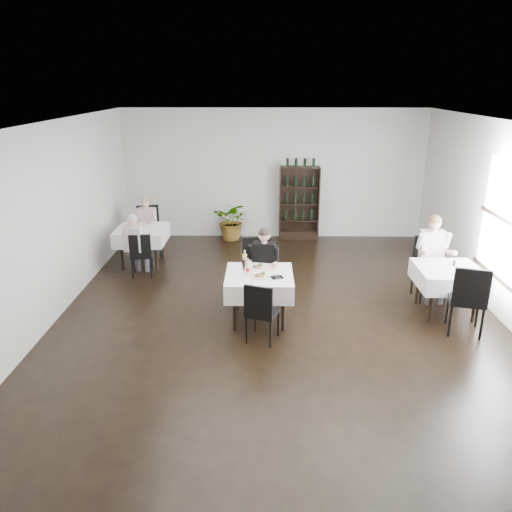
{
  "coord_description": "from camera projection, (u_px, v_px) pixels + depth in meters",
  "views": [
    {
      "loc": [
        -0.25,
        -7.11,
        3.56
      ],
      "look_at": [
        -0.35,
        0.2,
        0.99
      ],
      "focal_mm": 35.0,
      "sensor_mm": 36.0,
      "label": 1
    }
  ],
  "objects": [
    {
      "name": "plate_far",
      "position": [
        258.0,
        267.0,
        7.88
      ],
      "size": [
        0.27,
        0.27,
        0.07
      ],
      "color": "white",
      "rests_on": "main_table"
    },
    {
      "name": "room_shell",
      "position": [
        280.0,
        228.0,
        7.39
      ],
      "size": [
        9.0,
        9.0,
        9.0
      ],
      "color": "black",
      "rests_on": "ground"
    },
    {
      "name": "diner_right_far",
      "position": [
        433.0,
        251.0,
        8.43
      ],
      "size": [
        0.57,
        0.57,
        1.46
      ],
      "color": "#424149",
      "rests_on": "ground"
    },
    {
      "name": "napkin_cutlery",
      "position": [
        277.0,
        277.0,
        7.49
      ],
      "size": [
        0.22,
        0.2,
        0.02
      ],
      "color": "black",
      "rests_on": "main_table"
    },
    {
      "name": "right_chair_far",
      "position": [
        429.0,
        263.0,
        8.53
      ],
      "size": [
        0.52,
        0.53,
        1.07
      ],
      "color": "black",
      "rests_on": "ground"
    },
    {
      "name": "main_chair_near",
      "position": [
        261.0,
        309.0,
        7.04
      ],
      "size": [
        0.53,
        0.53,
        0.91
      ],
      "color": "black",
      "rests_on": "ground"
    },
    {
      "name": "left_table",
      "position": [
        142.0,
        235.0,
        10.08
      ],
      "size": [
        0.98,
        0.98,
        0.77
      ],
      "color": "black",
      "rests_on": "ground"
    },
    {
      "name": "right_table",
      "position": [
        448.0,
        277.0,
        7.93
      ],
      "size": [
        0.98,
        0.98,
        0.77
      ],
      "color": "black",
      "rests_on": "ground"
    },
    {
      "name": "left_chair_near",
      "position": [
        141.0,
        252.0,
        9.44
      ],
      "size": [
        0.45,
        0.46,
        0.88
      ],
      "color": "black",
      "rests_on": "ground"
    },
    {
      "name": "main_table",
      "position": [
        259.0,
        283.0,
        7.68
      ],
      "size": [
        1.03,
        1.03,
        0.77
      ],
      "color": "black",
      "rests_on": "ground"
    },
    {
      "name": "pilsner_dark",
      "position": [
        244.0,
        267.0,
        7.57
      ],
      "size": [
        0.07,
        0.07,
        0.3
      ],
      "color": "black",
      "rests_on": "main_table"
    },
    {
      "name": "pilsner_lager",
      "position": [
        245.0,
        262.0,
        7.74
      ],
      "size": [
        0.08,
        0.08,
        0.33
      ],
      "color": "gold",
      "rests_on": "main_table"
    },
    {
      "name": "right_chair_near",
      "position": [
        468.0,
        296.0,
        7.22
      ],
      "size": [
        0.6,
        0.61,
        1.09
      ],
      "color": "black",
      "rests_on": "ground"
    },
    {
      "name": "diner_left_far",
      "position": [
        146.0,
        222.0,
        10.58
      ],
      "size": [
        0.53,
        0.57,
        1.27
      ],
      "color": "#424149",
      "rests_on": "ground"
    },
    {
      "name": "left_chair_far",
      "position": [
        149.0,
        227.0,
        10.77
      ],
      "size": [
        0.57,
        0.58,
        1.03
      ],
      "color": "black",
      "rests_on": "ground"
    },
    {
      "name": "pepper_mill",
      "position": [
        454.0,
        263.0,
        7.95
      ],
      "size": [
        0.05,
        0.05,
        0.1
      ],
      "primitive_type": "cylinder",
      "rotation": [
        0.0,
        0.0,
        -0.24
      ],
      "color": "black",
      "rests_on": "right_table"
    },
    {
      "name": "potted_tree",
      "position": [
        233.0,
        221.0,
        11.71
      ],
      "size": [
        1.0,
        0.92,
        0.93
      ],
      "primitive_type": "imported",
      "rotation": [
        0.0,
        0.0,
        -0.26
      ],
      "color": "#225C1F",
      "rests_on": "ground"
    },
    {
      "name": "wine_shelf",
      "position": [
        299.0,
        204.0,
        11.67
      ],
      "size": [
        0.9,
        0.28,
        1.75
      ],
      "color": "black",
      "rests_on": "ground"
    },
    {
      "name": "main_chair_far",
      "position": [
        257.0,
        265.0,
        8.45
      ],
      "size": [
        0.57,
        0.57,
        1.08
      ],
      "color": "black",
      "rests_on": "ground"
    },
    {
      "name": "diner_main",
      "position": [
        263.0,
        262.0,
        8.11
      ],
      "size": [
        0.55,
        0.58,
        1.34
      ],
      "color": "#424149",
      "rests_on": "ground"
    },
    {
      "name": "diner_left_near",
      "position": [
        135.0,
        240.0,
        9.43
      ],
      "size": [
        0.5,
        0.53,
        1.24
      ],
      "color": "#424149",
      "rests_on": "ground"
    },
    {
      "name": "plate_near",
      "position": [
        260.0,
        276.0,
        7.52
      ],
      "size": [
        0.28,
        0.28,
        0.07
      ],
      "color": "white",
      "rests_on": "main_table"
    },
    {
      "name": "coke_bottle",
      "position": [
        248.0,
        268.0,
        7.57
      ],
      "size": [
        0.07,
        0.07,
        0.26
      ],
      "color": "silver",
      "rests_on": "main_table"
    }
  ]
}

